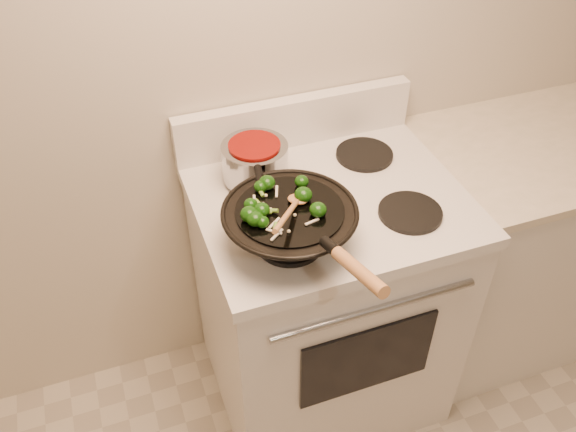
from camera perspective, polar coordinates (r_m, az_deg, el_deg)
name	(u,v)px	position (r m, az deg, el deg)	size (l,w,h in m)	color
stove	(324,299)	(2.09, 3.37, -7.72)	(0.78, 0.67, 1.08)	white
counter_unit	(519,241)	(2.47, 20.82, -2.21)	(0.83, 0.62, 0.91)	white
wok	(291,225)	(1.57, 0.24, -0.81)	(0.35, 0.59, 0.21)	black
stirfry	(275,203)	(1.54, -1.22, 1.26)	(0.21, 0.22, 0.04)	#0F3708
wooden_spoon	(292,208)	(1.50, 0.35, 0.75)	(0.16, 0.22, 0.09)	#A87042
saucepan	(255,161)	(1.80, -3.10, 5.16)	(0.20, 0.31, 0.11)	#999CA2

